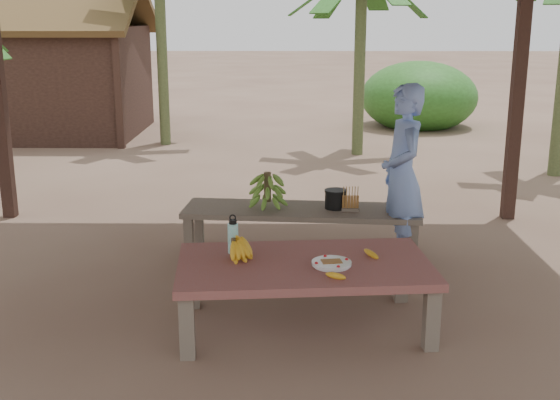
{
  "coord_description": "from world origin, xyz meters",
  "views": [
    {
      "loc": [
        0.32,
        -5.29,
        2.21
      ],
      "look_at": [
        0.27,
        0.03,
        0.8
      ],
      "focal_mm": 45.0,
      "sensor_mm": 36.0,
      "label": 1
    }
  ],
  "objects_px": {
    "bench": "(301,214)",
    "ripe_banana_bunch": "(234,247)",
    "cooking_pot": "(336,199)",
    "woman": "(402,175)",
    "plate": "(332,264)",
    "work_table": "(304,271)",
    "water_flask": "(233,237)"
  },
  "relations": [
    {
      "from": "bench",
      "to": "ripe_banana_bunch",
      "type": "xyz_separation_m",
      "value": [
        -0.52,
        -1.53,
        0.19
      ]
    },
    {
      "from": "cooking_pot",
      "to": "woman",
      "type": "height_order",
      "value": "woman"
    },
    {
      "from": "ripe_banana_bunch",
      "to": "bench",
      "type": "bearing_deg",
      "value": 71.26
    },
    {
      "from": "woman",
      "to": "plate",
      "type": "bearing_deg",
      "value": -32.49
    },
    {
      "from": "work_table",
      "to": "bench",
      "type": "xyz_separation_m",
      "value": [
        0.01,
        1.62,
        -0.04
      ]
    },
    {
      "from": "plate",
      "to": "cooking_pot",
      "type": "distance_m",
      "value": 1.71
    },
    {
      "from": "bench",
      "to": "work_table",
      "type": "bearing_deg",
      "value": -85.46
    },
    {
      "from": "bench",
      "to": "plate",
      "type": "xyz_separation_m",
      "value": [
        0.18,
        -1.69,
        0.12
      ]
    },
    {
      "from": "bench",
      "to": "woman",
      "type": "height_order",
      "value": "woman"
    },
    {
      "from": "water_flask",
      "to": "woman",
      "type": "xyz_separation_m",
      "value": [
        1.43,
        1.23,
        0.19
      ]
    },
    {
      "from": "work_table",
      "to": "plate",
      "type": "bearing_deg",
      "value": -27.47
    },
    {
      "from": "bench",
      "to": "water_flask",
      "type": "bearing_deg",
      "value": -105.71
    },
    {
      "from": "bench",
      "to": "ripe_banana_bunch",
      "type": "distance_m",
      "value": 1.63
    },
    {
      "from": "bench",
      "to": "cooking_pot",
      "type": "relative_size",
      "value": 11.14
    },
    {
      "from": "cooking_pot",
      "to": "work_table",
      "type": "bearing_deg",
      "value": -101.58
    },
    {
      "from": "water_flask",
      "to": "woman",
      "type": "distance_m",
      "value": 1.9
    },
    {
      "from": "ripe_banana_bunch",
      "to": "plate",
      "type": "relative_size",
      "value": 0.96
    },
    {
      "from": "bench",
      "to": "ripe_banana_bunch",
      "type": "relative_size",
      "value": 8.28
    },
    {
      "from": "work_table",
      "to": "cooking_pot",
      "type": "bearing_deg",
      "value": 73.54
    },
    {
      "from": "plate",
      "to": "woman",
      "type": "xyz_separation_m",
      "value": [
        0.72,
        1.51,
        0.3
      ]
    },
    {
      "from": "ripe_banana_bunch",
      "to": "water_flask",
      "type": "bearing_deg",
      "value": 95.98
    },
    {
      "from": "bench",
      "to": "woman",
      "type": "distance_m",
      "value": 1.01
    },
    {
      "from": "work_table",
      "to": "cooking_pot",
      "type": "height_order",
      "value": "cooking_pot"
    },
    {
      "from": "ripe_banana_bunch",
      "to": "woman",
      "type": "height_order",
      "value": "woman"
    },
    {
      "from": "work_table",
      "to": "cooking_pot",
      "type": "xyz_separation_m",
      "value": [
        0.33,
        1.62,
        0.1
      ]
    },
    {
      "from": "cooking_pot",
      "to": "woman",
      "type": "xyz_separation_m",
      "value": [
        0.58,
        -0.2,
        0.28
      ]
    },
    {
      "from": "plate",
      "to": "water_flask",
      "type": "bearing_deg",
      "value": 158.57
    },
    {
      "from": "woman",
      "to": "water_flask",
      "type": "bearing_deg",
      "value": -56.31
    },
    {
      "from": "plate",
      "to": "water_flask",
      "type": "relative_size",
      "value": 0.96
    },
    {
      "from": "bench",
      "to": "cooking_pot",
      "type": "xyz_separation_m",
      "value": [
        0.32,
        0.01,
        0.14
      ]
    },
    {
      "from": "bench",
      "to": "plate",
      "type": "distance_m",
      "value": 1.71
    },
    {
      "from": "cooking_pot",
      "to": "plate",
      "type": "bearing_deg",
      "value": -94.81
    }
  ]
}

